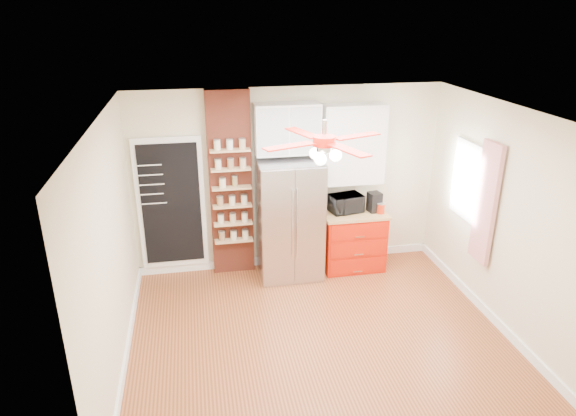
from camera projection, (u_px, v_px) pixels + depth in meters
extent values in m
plane|color=#9C5027|center=(319.00, 338.00, 6.19)|extent=(4.50, 4.50, 0.00)
plane|color=white|center=(325.00, 115.00, 5.19)|extent=(4.50, 4.50, 0.00)
cube|color=beige|center=(288.00, 180.00, 7.51)|extent=(4.50, 0.02, 2.70)
cube|color=beige|center=(387.00, 346.00, 3.86)|extent=(4.50, 0.02, 2.70)
cube|color=beige|center=(111.00, 253.00, 5.30)|extent=(0.02, 4.00, 2.70)
cube|color=beige|center=(506.00, 221.00, 6.07)|extent=(0.02, 4.00, 2.70)
cube|color=white|center=(171.00, 204.00, 7.29)|extent=(0.95, 0.04, 1.95)
cube|color=black|center=(171.00, 205.00, 7.26)|extent=(0.82, 0.02, 1.78)
cube|color=brown|center=(231.00, 185.00, 7.29)|extent=(0.60, 0.16, 2.70)
cube|color=#BBBAC0|center=(290.00, 219.00, 7.34)|extent=(0.90, 0.70, 1.75)
cube|color=white|center=(287.00, 129.00, 7.05)|extent=(0.90, 0.35, 0.70)
cube|color=#BD1805|center=(352.00, 241.00, 7.72)|extent=(0.90, 0.60, 0.86)
cube|color=tan|center=(354.00, 213.00, 7.55)|extent=(0.94, 0.64, 0.04)
cube|color=white|center=(353.00, 144.00, 7.34)|extent=(0.90, 0.30, 1.15)
cube|color=white|center=(468.00, 181.00, 6.82)|extent=(0.04, 0.75, 1.05)
cube|color=red|center=(486.00, 203.00, 6.34)|extent=(0.06, 0.40, 1.55)
cylinder|color=silver|center=(325.00, 129.00, 5.24)|extent=(0.05, 0.05, 0.20)
cylinder|color=#B3180B|center=(324.00, 141.00, 5.29)|extent=(0.24, 0.24, 0.10)
sphere|color=white|center=(324.00, 156.00, 5.35)|extent=(0.13, 0.13, 0.13)
imported|color=black|center=(346.00, 203.00, 7.51)|extent=(0.53, 0.41, 0.26)
cube|color=black|center=(374.00, 202.00, 7.51)|extent=(0.20, 0.21, 0.29)
cylinder|color=#BB230A|center=(381.00, 209.00, 7.47)|extent=(0.12, 0.12, 0.14)
cylinder|color=#B6140A|center=(377.00, 206.00, 7.57)|extent=(0.12, 0.12, 0.14)
cylinder|color=beige|center=(222.00, 183.00, 7.11)|extent=(0.11, 0.11, 0.13)
cylinder|color=olive|center=(235.00, 181.00, 7.17)|extent=(0.10, 0.10, 0.14)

